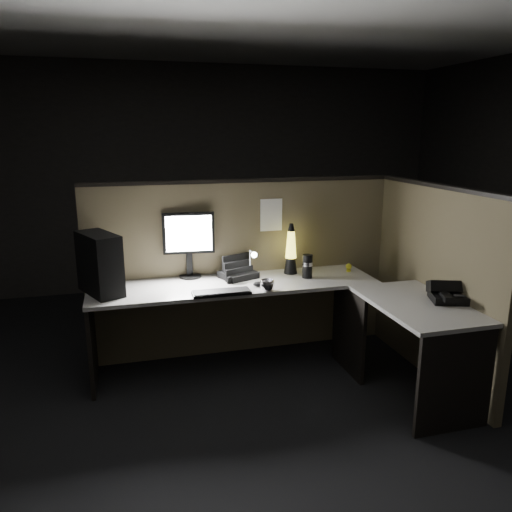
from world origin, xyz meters
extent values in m
plane|color=black|center=(0.00, 0.00, 0.00)|extent=(6.00, 6.00, 0.00)
plane|color=#282623|center=(0.00, 3.00, 1.35)|extent=(6.00, 0.00, 6.00)
cube|color=brown|center=(0.00, 0.93, 0.75)|extent=(2.66, 0.06, 1.50)
cube|color=brown|center=(1.33, 0.10, 0.75)|extent=(0.06, 1.66, 1.50)
cube|color=#A8A59E|center=(-0.15, 0.60, 0.71)|extent=(2.30, 0.60, 0.03)
cube|color=#A8A59E|center=(1.00, -0.20, 0.71)|extent=(0.60, 1.00, 0.03)
cube|color=black|center=(-1.28, 0.60, 0.35)|extent=(0.03, 0.55, 0.70)
cube|color=black|center=(1.00, -0.68, 0.35)|extent=(0.55, 0.03, 0.70)
cube|color=black|center=(0.72, 0.30, 0.35)|extent=(0.03, 0.55, 0.70)
cube|color=black|center=(-1.18, 0.62, 0.96)|extent=(0.36, 0.48, 0.46)
cylinder|color=black|center=(-0.48, 0.86, 0.74)|extent=(0.18, 0.18, 0.02)
cube|color=black|center=(-0.48, 0.88, 0.85)|extent=(0.05, 0.04, 0.20)
cube|color=black|center=(-0.48, 0.88, 1.10)|extent=(0.42, 0.07, 0.34)
cube|color=white|center=(-0.48, 0.86, 1.10)|extent=(0.37, 0.04, 0.29)
cube|color=black|center=(-0.31, 0.35, 0.74)|extent=(0.44, 0.15, 0.02)
ellipsoid|color=black|center=(0.01, 0.47, 0.75)|extent=(0.10, 0.08, 0.04)
cube|color=silver|center=(0.01, 0.76, 0.75)|extent=(0.04, 0.05, 0.03)
cylinder|color=silver|center=(0.01, 0.76, 0.86)|extent=(0.01, 0.01, 0.19)
cylinder|color=silver|center=(0.01, 0.69, 0.95)|extent=(0.01, 0.13, 0.01)
sphere|color=white|center=(0.01, 0.62, 0.95)|extent=(0.05, 0.05, 0.05)
cube|color=black|center=(-0.09, 0.74, 0.76)|extent=(0.34, 0.32, 0.05)
cube|color=black|center=(-0.09, 0.70, 0.80)|extent=(0.26, 0.12, 0.10)
cube|color=black|center=(-0.09, 0.82, 0.84)|extent=(0.26, 0.12, 0.18)
cone|color=black|center=(0.37, 0.76, 0.80)|extent=(0.12, 0.12, 0.14)
cone|color=#FFF143|center=(0.37, 0.76, 0.98)|extent=(0.09, 0.09, 0.23)
sphere|color=#915F15|center=(0.37, 0.76, 0.91)|extent=(0.05, 0.05, 0.05)
sphere|color=#915F15|center=(0.37, 0.76, 0.99)|extent=(0.03, 0.03, 0.03)
cone|color=black|center=(0.37, 0.76, 1.13)|extent=(0.06, 0.06, 0.06)
cylinder|color=black|center=(0.46, 0.59, 0.83)|extent=(0.09, 0.09, 0.20)
imported|color=#B6B5BC|center=(0.04, 0.34, 0.77)|extent=(0.13, 0.13, 0.09)
sphere|color=yellow|center=(0.88, 0.68, 0.77)|extent=(0.05, 0.05, 0.05)
cube|color=white|center=(0.24, 0.90, 1.22)|extent=(0.19, 0.00, 0.28)
cube|color=black|center=(1.24, -0.23, 0.76)|extent=(0.32, 0.30, 0.06)
cube|color=black|center=(1.24, -0.19, 0.83)|extent=(0.30, 0.24, 0.12)
cube|color=black|center=(1.16, -0.29, 0.79)|extent=(0.12, 0.20, 0.04)
cube|color=#3F3F42|center=(1.30, -0.27, 0.79)|extent=(0.15, 0.15, 0.00)
camera|label=1|loc=(-0.99, -3.15, 1.91)|focal=35.00mm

